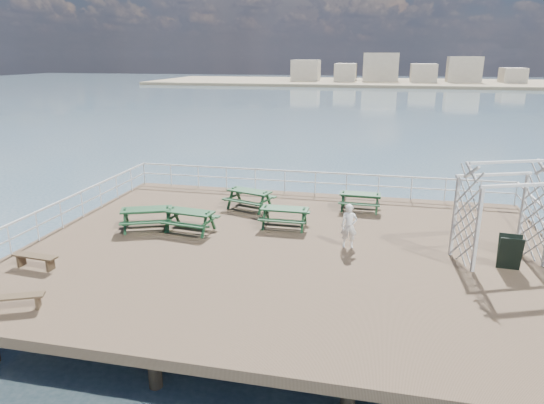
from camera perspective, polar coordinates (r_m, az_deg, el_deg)
The scene contains 13 objects.
ground at distance 16.96m, azimuth 1.95°, elevation -5.75°, with size 18.00×14.00×0.30m, color brown.
sea_backdrop at distance 149.92m, azimuth 16.73°, elevation 13.67°, with size 300.00×300.00×9.20m.
railing at distance 19.00m, azimuth 3.20°, elevation 0.05°, with size 17.77×13.76×1.10m.
picnic_table_a at distance 19.00m, azimuth -14.52°, elevation -1.39°, with size 2.31×2.11×0.92m.
picnic_table_b at distance 20.87m, azimuth -2.67°, elevation 0.79°, with size 2.23×1.99×0.91m.
picnic_table_c at distance 20.98m, azimuth 10.33°, elevation 0.47°, with size 1.74×1.42×0.84m.
picnic_table_d at distance 18.44m, azimuth -9.67°, elevation -1.69°, with size 2.02×1.72×0.90m.
picnic_table_e at distance 18.59m, azimuth 1.50°, elevation -1.33°, with size 1.80×1.45×0.87m.
flat_bench_near at distance 14.47m, azimuth -27.92°, elevation -10.08°, with size 1.43×0.87×0.41m.
flat_bench_far at distance 16.86m, azimuth -26.10°, elevation -5.99°, with size 1.50×0.47×0.43m.
trellis_arbor at distance 16.94m, azimuth 25.38°, elevation -1.65°, with size 2.99×2.30×3.30m.
sandwich_board at distance 16.71m, azimuth 26.17°, elevation -5.38°, with size 0.72×0.57×1.11m.
person at distance 16.83m, azimuth 9.05°, elevation -2.81°, with size 0.56×0.37×1.53m, color white.
Camera 1 is at (2.84, -15.38, 6.40)m, focal length 32.00 mm.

